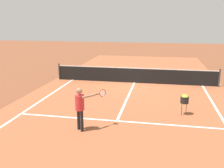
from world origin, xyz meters
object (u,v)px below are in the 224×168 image
object	(u,v)px
net	(135,75)
tennis_ball_near_net	(150,88)
ball_hopper	(185,99)
player_near	(81,104)

from	to	relation	value
net	tennis_ball_near_net	world-z (taller)	net
ball_hopper	tennis_ball_near_net	world-z (taller)	ball_hopper
ball_hopper	tennis_ball_near_net	distance (m)	4.19
player_near	ball_hopper	size ratio (longest dim) A/B	1.80
net	player_near	size ratio (longest dim) A/B	6.44
net	tennis_ball_near_net	bearing A→B (deg)	-51.53
ball_hopper	tennis_ball_near_net	bearing A→B (deg)	112.34
ball_hopper	tennis_ball_near_net	size ratio (longest dim) A/B	13.25
tennis_ball_near_net	net	bearing A→B (deg)	128.47
net	ball_hopper	world-z (taller)	net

